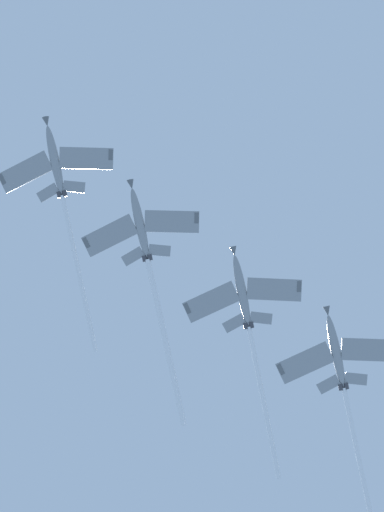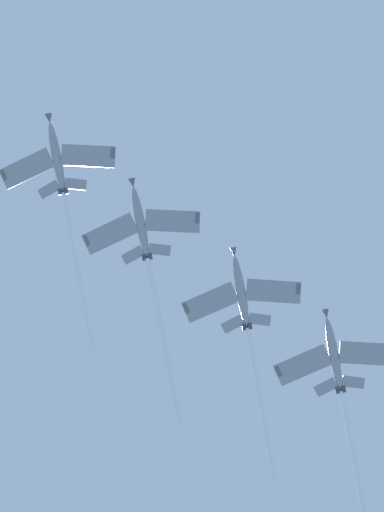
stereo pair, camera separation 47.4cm
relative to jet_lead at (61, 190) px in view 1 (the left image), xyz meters
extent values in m
ellipsoid|color=gray|center=(3.24, 3.81, 1.00)|extent=(9.01, 10.21, 3.70)
cone|color=#595E60|center=(7.49, 8.82, 2.33)|extent=(2.08, 2.15, 1.49)
ellipsoid|color=black|center=(4.49, 5.29, 2.01)|extent=(2.65, 2.88, 1.43)
cube|color=gray|center=(-1.30, 6.66, 0.75)|extent=(9.65, 7.19, 0.91)
cube|color=#595E60|center=(-4.63, 9.07, 0.81)|extent=(1.42, 1.91, 0.47)
cube|color=gray|center=(6.78, -0.20, 0.75)|extent=(8.15, 9.39, 0.91)
cube|color=#595E60|center=(9.70, -3.09, 0.81)|extent=(1.86, 1.61, 0.47)
cube|color=gray|center=(-1.67, 1.55, 0.02)|extent=(4.01, 3.03, 0.51)
cube|color=gray|center=(1.80, -1.40, 0.02)|extent=(3.42, 4.01, 0.51)
cube|color=#595E60|center=(0.01, 0.02, 1.43)|extent=(2.02, 2.33, 3.22)
cylinder|color=#38383D|center=(-0.77, -0.22, -0.24)|extent=(1.35, 1.39, 0.98)
cylinder|color=#38383D|center=(-0.09, -0.80, -0.24)|extent=(1.35, 1.39, 0.98)
cylinder|color=white|center=(-9.03, -10.64, -2.91)|extent=(17.65, 20.60, 6.04)
ellipsoid|color=gray|center=(-14.24, 1.46, -2.47)|extent=(9.03, 10.19, 3.65)
cone|color=#595E60|center=(-9.97, 6.46, -1.18)|extent=(2.08, 2.15, 1.49)
ellipsoid|color=black|center=(-12.98, 2.94, -1.48)|extent=(2.66, 2.87, 1.42)
cube|color=gray|center=(-18.77, 4.32, -2.72)|extent=(9.65, 7.21, 0.89)
cube|color=#595E60|center=(-22.09, 6.75, -2.66)|extent=(1.42, 1.91, 0.46)
cube|color=gray|center=(-10.71, -2.56, -2.72)|extent=(8.13, 9.40, 0.89)
cube|color=#595E60|center=(-7.80, -5.46, -2.66)|extent=(1.86, 1.61, 0.46)
cube|color=gray|center=(-19.16, -0.79, -3.43)|extent=(4.01, 3.04, 0.50)
cube|color=gray|center=(-15.70, -3.75, -3.43)|extent=(3.41, 4.01, 0.50)
cube|color=#595E60|center=(-17.48, -2.32, -2.02)|extent=(2.02, 2.32, 3.21)
cylinder|color=#38383D|center=(-18.27, -2.56, -3.69)|extent=(1.35, 1.38, 0.98)
cylinder|color=#38383D|center=(-17.58, -3.14, -3.69)|extent=(1.35, 1.38, 0.98)
cylinder|color=white|center=(-27.01, -13.48, -6.43)|extent=(18.80, 21.77, 6.41)
ellipsoid|color=gray|center=(-34.22, -0.27, -4.89)|extent=(8.85, 10.34, 3.66)
cone|color=#595E60|center=(-30.06, 4.83, -3.59)|extent=(2.07, 2.16, 1.49)
ellipsoid|color=black|center=(-32.99, 1.24, -3.89)|extent=(2.62, 2.90, 1.43)
cube|color=gray|center=(-38.81, 2.49, -5.14)|extent=(9.66, 7.06, 0.89)
cube|color=#595E60|center=(-42.19, 4.83, -5.08)|extent=(1.40, 1.92, 0.47)
cube|color=gray|center=(-30.59, -4.21, -5.14)|extent=(8.25, 9.35, 0.89)
cube|color=#595E60|center=(-27.62, -7.05, -5.08)|extent=(1.85, 1.63, 0.47)
cube|color=gray|center=(-39.09, -2.63, -5.86)|extent=(4.01, 2.98, 0.51)
cube|color=gray|center=(-35.55, -5.51, -5.86)|extent=(3.46, 4.00, 0.51)
cube|color=#595E60|center=(-37.37, -4.13, -4.45)|extent=(1.97, 2.36, 3.21)
cylinder|color=#38383D|center=(-38.15, -4.38, -6.11)|extent=(1.34, 1.39, 0.98)
cylinder|color=#38383D|center=(-37.45, -4.95, -6.11)|extent=(1.34, 1.39, 0.98)
cylinder|color=white|center=(-45.80, -14.47, -8.61)|extent=(16.48, 19.94, 5.72)
ellipsoid|color=gray|center=(-52.10, -1.44, -8.12)|extent=(8.90, 10.26, 3.99)
cone|color=#595E60|center=(-47.93, 3.58, -6.63)|extent=(2.09, 2.17, 1.53)
ellipsoid|color=black|center=(-50.88, 0.03, -7.07)|extent=(2.64, 2.89, 1.50)
cube|color=gray|center=(-56.66, 1.36, -8.40)|extent=(9.65, 7.11, 1.00)
cube|color=gray|center=(-48.50, -5.41, -8.40)|extent=(8.19, 9.36, 1.00)
cube|color=#595E60|center=(-45.55, -8.28, -8.35)|extent=(1.85, 1.62, 0.52)
cube|color=gray|center=(-56.97, -3.74, -9.23)|extent=(4.01, 2.99, 0.56)
cube|color=gray|center=(-53.46, -6.65, -9.23)|extent=(3.44, 4.00, 0.56)
cube|color=#595E60|center=(-55.29, -5.28, -7.82)|extent=(2.03, 2.39, 3.26)
cylinder|color=#38383D|center=(-56.04, -5.49, -9.51)|extent=(1.35, 1.40, 1.00)
cylinder|color=#38383D|center=(-55.35, -6.06, -9.51)|extent=(1.35, 1.40, 1.00)
cylinder|color=white|center=(-63.60, -15.30, -12.33)|extent=(16.28, 19.38, 6.32)
camera|label=1|loc=(-14.08, 20.36, -120.67)|focal=50.58mm
camera|label=2|loc=(-13.67, 20.13, -120.67)|focal=50.58mm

